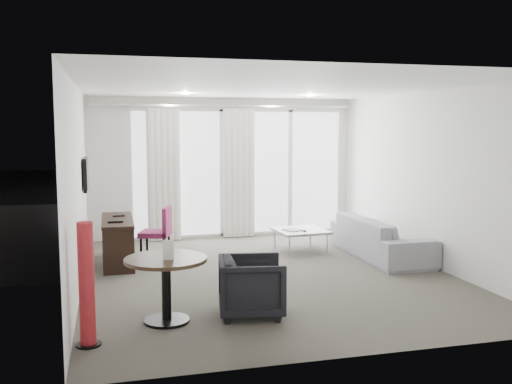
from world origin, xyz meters
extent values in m
cube|color=#4B473E|center=(0.00, 0.00, 0.00)|extent=(5.00, 6.00, 0.00)
cube|color=white|center=(0.00, 0.00, 2.60)|extent=(5.00, 6.00, 0.00)
cube|color=silver|center=(-2.50, 0.00, 1.30)|extent=(0.00, 6.00, 2.60)
cube|color=silver|center=(2.50, 0.00, 1.30)|extent=(0.00, 6.00, 2.60)
cube|color=silver|center=(0.00, -3.00, 1.30)|extent=(5.00, 0.00, 2.60)
cylinder|color=#FFE0B2|center=(-0.90, 1.60, 2.59)|extent=(0.12, 0.12, 0.02)
cylinder|color=#FFE0B2|center=(1.20, 1.60, 2.59)|extent=(0.12, 0.12, 0.02)
cylinder|color=#A82127|center=(-2.35, -2.12, 0.59)|extent=(0.27, 0.27, 1.18)
imported|color=black|center=(-0.63, -1.65, 0.32)|extent=(0.81, 0.80, 0.65)
imported|color=gray|center=(2.06, 0.61, 0.32)|extent=(0.85, 2.17, 0.63)
cube|color=#4D4D50|center=(0.30, 4.50, -0.06)|extent=(5.60, 3.00, 0.12)
camera|label=1|loc=(-2.12, -7.55, 2.05)|focal=40.00mm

